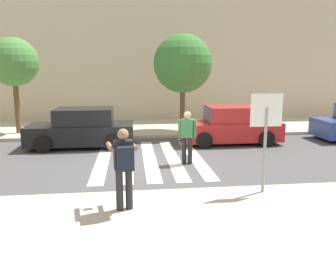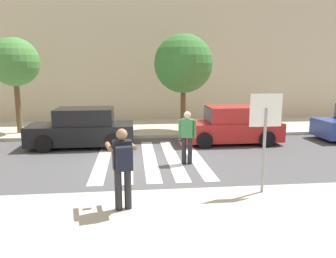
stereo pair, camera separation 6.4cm
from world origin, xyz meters
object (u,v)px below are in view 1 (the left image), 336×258
Objects in this scene: stop_sign at (266,122)px; pedestrian_crossing at (187,134)px; street_tree_center at (183,64)px; street_tree_west at (14,62)px; photographer_with_backpack at (124,162)px; parked_car_red at (231,126)px; parked_car_black at (82,129)px.

pedestrian_crossing is (-1.31, 3.05, -0.88)m from stop_sign.
street_tree_west is at bearing 177.56° from street_tree_center.
stop_sign is at bearing -85.43° from street_tree_center.
street_tree_center reaches higher than street_tree_west.
stop_sign is 3.42m from photographer_with_backpack.
street_tree_center is (7.65, -0.33, -0.05)m from street_tree_west.
photographer_with_backpack is 10.69m from street_tree_west.
photographer_with_backpack is at bearing -168.44° from stop_sign.
parked_car_black is at bearing 180.00° from parked_car_red.
pedestrian_crossing is at bearing 62.13° from photographer_with_backpack.
photographer_with_backpack reaches higher than parked_car_red.
parked_car_black is 6.08m from parked_car_red.
street_tree_west is (-8.30, 8.50, 1.51)m from stop_sign.
parked_car_red is (1.03, 5.92, -1.12)m from stop_sign.
parked_car_red is (4.31, 6.59, -0.44)m from photographer_with_backpack.
street_tree_west is at bearing 164.53° from parked_car_red.
pedestrian_crossing is 0.42× the size of parked_car_black.
parked_car_black is 4.92m from street_tree_west.
street_tree_center is (2.63, 8.85, 2.15)m from photographer_with_backpack.
street_tree_center reaches higher than parked_car_black.
stop_sign is 0.54× the size of street_tree_west.
photographer_with_backpack is 9.47m from street_tree_center.
street_tree_center is at bearing -2.44° from street_tree_west.
parked_car_black is 0.94× the size of street_tree_west.
street_tree_center is at bearing 94.57° from stop_sign.
photographer_with_backpack is 0.42× the size of parked_car_red.
parked_car_black is 1.00× the size of parked_car_red.
street_tree_center is at bearing 27.20° from parked_car_black.
stop_sign is 3.43m from pedestrian_crossing.
stop_sign reaches higher than pedestrian_crossing.
street_tree_center reaches higher than stop_sign.
street_tree_center is (4.39, 2.26, 2.59)m from parked_car_black.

